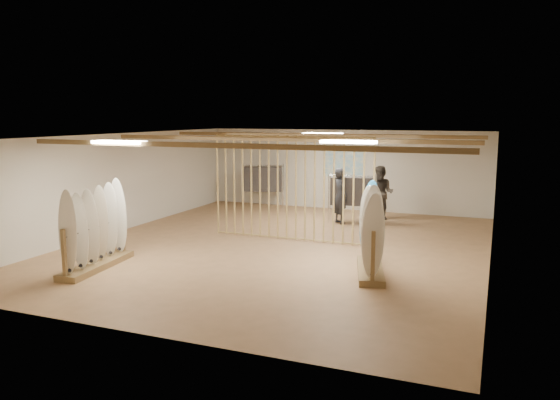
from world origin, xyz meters
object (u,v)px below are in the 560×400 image
at_px(clothing_rack_b, 352,191).
at_px(rack_left, 96,240).
at_px(clothing_rack_a, 263,179).
at_px(shopper_b, 381,189).
at_px(shopper_a, 340,192).
at_px(rack_right, 371,244).

bearing_deg(clothing_rack_b, rack_left, -127.84).
bearing_deg(clothing_rack_a, shopper_b, -26.64).
xyz_separation_m(clothing_rack_b, shopper_a, (-0.32, -0.20, -0.01)).
relative_size(rack_left, clothing_rack_a, 1.46).
distance_m(shopper_a, shopper_b, 1.52).
bearing_deg(shopper_a, clothing_rack_b, -106.30).
height_order(rack_right, clothing_rack_a, rack_right).
bearing_deg(clothing_rack_a, rack_right, -68.15).
height_order(rack_right, shopper_a, shopper_a).
bearing_deg(rack_right, clothing_rack_b, 93.62).
distance_m(rack_left, clothing_rack_a, 8.75).
distance_m(rack_right, shopper_a, 5.45).
bearing_deg(rack_left, clothing_rack_b, 54.45).
height_order(clothing_rack_a, shopper_a, shopper_a).
height_order(shopper_a, shopper_b, shopper_a).
relative_size(rack_right, clothing_rack_a, 1.29).
xyz_separation_m(rack_right, clothing_rack_b, (-1.76, 5.23, 0.35)).
bearing_deg(shopper_a, rack_left, 104.02).
distance_m(rack_left, rack_right, 5.92).
relative_size(rack_left, shopper_a, 1.18).
height_order(rack_left, shopper_b, shopper_b).
distance_m(clothing_rack_b, shopper_a, 0.38).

